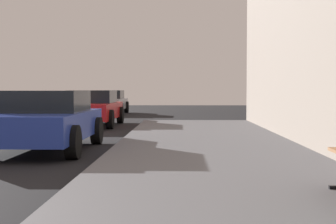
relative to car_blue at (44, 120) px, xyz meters
name	(u,v)px	position (x,y,z in m)	size (l,w,h in m)	color
car_blue	(44,120)	(0.00, 0.00, 0.00)	(2.04, 4.22, 1.27)	#233899
car_red	(92,108)	(-0.29, 7.56, 0.00)	(1.94, 4.55, 1.27)	red
car_silver	(108,102)	(-1.01, 16.84, 0.00)	(1.93, 4.37, 1.27)	#B7B7BF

